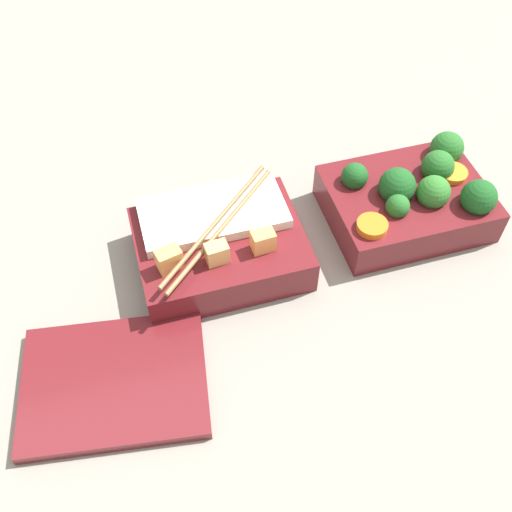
{
  "coord_description": "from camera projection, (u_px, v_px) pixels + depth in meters",
  "views": [
    {
      "loc": [
        0.2,
        0.41,
        0.52
      ],
      "look_at": [
        0.09,
        0.04,
        0.04
      ],
      "focal_mm": 42.0,
      "sensor_mm": 36.0,
      "label": 1
    }
  ],
  "objects": [
    {
      "name": "bento_tray_vegetable",
      "position": [
        411.0,
        197.0,
        0.69
      ],
      "size": [
        0.18,
        0.13,
        0.08
      ],
      "color": "maroon",
      "rests_on": "ground_plane"
    },
    {
      "name": "bento_lid",
      "position": [
        115.0,
        382.0,
        0.57
      ],
      "size": [
        0.19,
        0.16,
        0.01
      ],
      "primitive_type": "cube",
      "rotation": [
        0.0,
        0.0,
        -0.14
      ],
      "color": "maroon",
      "rests_on": "ground_plane"
    },
    {
      "name": "bento_tray_rice",
      "position": [
        219.0,
        245.0,
        0.65
      ],
      "size": [
        0.18,
        0.14,
        0.07
      ],
      "color": "maroon",
      "rests_on": "ground_plane"
    },
    {
      "name": "ground_plane",
      "position": [
        321.0,
        234.0,
        0.69
      ],
      "size": [
        3.0,
        3.0,
        0.0
      ],
      "primitive_type": "plane",
      "color": "gray"
    }
  ]
}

